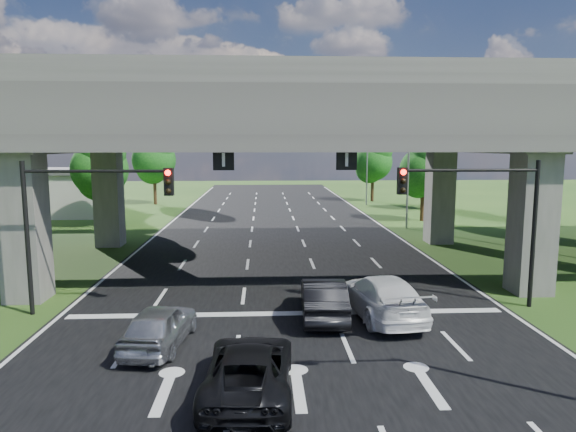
{
  "coord_description": "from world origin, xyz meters",
  "views": [
    {
      "loc": [
        -0.92,
        -15.89,
        6.58
      ],
      "look_at": [
        0.2,
        6.88,
        3.43
      ],
      "focal_mm": 32.0,
      "sensor_mm": 36.0,
      "label": 1
    }
  ],
  "objects": [
    {
      "name": "ground",
      "position": [
        0.0,
        0.0,
        0.0
      ],
      "size": [
        160.0,
        160.0,
        0.0
      ],
      "primitive_type": "plane",
      "color": "#244717",
      "rests_on": "ground"
    },
    {
      "name": "road",
      "position": [
        0.0,
        10.0,
        0.01
      ],
      "size": [
        18.0,
        120.0,
        0.03
      ],
      "primitive_type": "cube",
      "color": "black",
      "rests_on": "ground"
    },
    {
      "name": "overpass",
      "position": [
        0.0,
        12.0,
        7.92
      ],
      "size": [
        80.0,
        15.0,
        10.0
      ],
      "color": "#3C3936",
      "rests_on": "ground"
    },
    {
      "name": "warehouse",
      "position": [
        -26.0,
        35.0,
        2.0
      ],
      "size": [
        20.0,
        10.0,
        4.0
      ],
      "primitive_type": "cube",
      "color": "#9E9E99",
      "rests_on": "ground"
    },
    {
      "name": "signal_right",
      "position": [
        7.82,
        3.94,
        4.19
      ],
      "size": [
        5.76,
        0.54,
        6.0
      ],
      "color": "black",
      "rests_on": "ground"
    },
    {
      "name": "signal_left",
      "position": [
        -7.82,
        3.94,
        4.19
      ],
      "size": [
        5.76,
        0.54,
        6.0
      ],
      "color": "black",
      "rests_on": "ground"
    },
    {
      "name": "streetlight_far",
      "position": [
        10.1,
        24.0,
        5.85
      ],
      "size": [
        3.38,
        0.25,
        10.0
      ],
      "color": "gray",
      "rests_on": "ground"
    },
    {
      "name": "streetlight_beyond",
      "position": [
        10.1,
        40.0,
        5.85
      ],
      "size": [
        3.38,
        0.25,
        10.0
      ],
      "color": "gray",
      "rests_on": "ground"
    },
    {
      "name": "tree_left_near",
      "position": [
        -13.95,
        26.0,
        4.82
      ],
      "size": [
        4.5,
        4.5,
        7.8
      ],
      "color": "black",
      "rests_on": "ground"
    },
    {
      "name": "tree_left_mid",
      "position": [
        -16.95,
        34.0,
        4.17
      ],
      "size": [
        3.91,
        3.9,
        6.76
      ],
      "color": "black",
      "rests_on": "ground"
    },
    {
      "name": "tree_left_far",
      "position": [
        -12.95,
        42.0,
        5.14
      ],
      "size": [
        4.8,
        4.8,
        8.32
      ],
      "color": "black",
      "rests_on": "ground"
    },
    {
      "name": "tree_right_near",
      "position": [
        13.05,
        28.0,
        4.5
      ],
      "size": [
        4.2,
        4.2,
        7.28
      ],
      "color": "black",
      "rests_on": "ground"
    },
    {
      "name": "tree_right_mid",
      "position": [
        16.05,
        36.0,
        4.17
      ],
      "size": [
        3.91,
        3.9,
        6.76
      ],
      "color": "black",
      "rests_on": "ground"
    },
    {
      "name": "tree_right_far",
      "position": [
        12.05,
        44.0,
        4.82
      ],
      "size": [
        4.5,
        4.5,
        7.8
      ],
      "color": "black",
      "rests_on": "ground"
    },
    {
      "name": "car_silver",
      "position": [
        -4.32,
        0.38,
        0.73
      ],
      "size": [
        2.18,
        4.31,
        1.41
      ],
      "primitive_type": "imported",
      "rotation": [
        0.0,
        0.0,
        3.01
      ],
      "color": "#AFB1B7",
      "rests_on": "road"
    },
    {
      "name": "car_dark",
      "position": [
        1.36,
        3.0,
        0.79
      ],
      "size": [
        1.82,
        4.68,
        1.52
      ],
      "primitive_type": "imported",
      "rotation": [
        0.0,
        0.0,
        3.1
      ],
      "color": "black",
      "rests_on": "road"
    },
    {
      "name": "car_white",
      "position": [
        3.62,
        3.0,
        0.83
      ],
      "size": [
        2.86,
        5.71,
        1.59
      ],
      "primitive_type": "imported",
      "rotation": [
        0.0,
        0.0,
        3.26
      ],
      "color": "white",
      "rests_on": "road"
    },
    {
      "name": "car_trailing",
      "position": [
        -1.31,
        -2.96,
        0.7
      ],
      "size": [
        2.49,
        4.96,
        1.35
      ],
      "primitive_type": "imported",
      "rotation": [
        0.0,
        0.0,
        3.09
      ],
      "color": "black",
      "rests_on": "road"
    }
  ]
}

